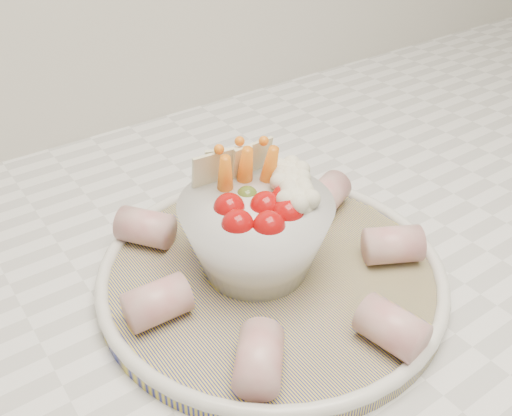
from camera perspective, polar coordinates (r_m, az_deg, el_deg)
serving_platter at (r=0.52m, az=1.56°, el=-6.46°), size 0.31×0.31×0.02m
veggie_bowl at (r=0.50m, az=0.17°, el=-2.09°), size 0.13×0.13×0.11m
cured_meat_rolls at (r=0.51m, az=1.50°, el=-4.72°), size 0.27×0.29×0.03m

